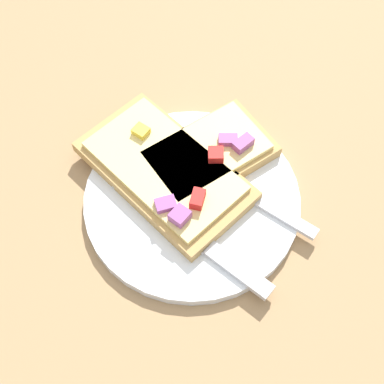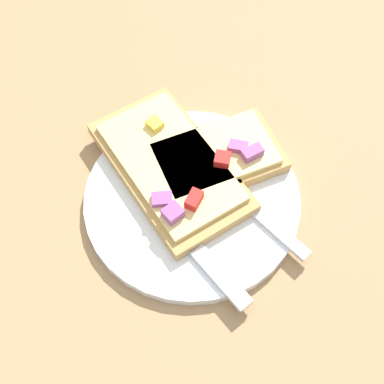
{
  "view_description": "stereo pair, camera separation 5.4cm",
  "coord_description": "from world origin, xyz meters",
  "px_view_note": "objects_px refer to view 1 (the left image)",
  "views": [
    {
      "loc": [
        0.15,
        -0.22,
        0.49
      ],
      "look_at": [
        0.0,
        0.0,
        0.02
      ],
      "focal_mm": 50.0,
      "sensor_mm": 36.0,
      "label": 1
    },
    {
      "loc": [
        0.19,
        -0.19,
        0.49
      ],
      "look_at": [
        0.0,
        0.0,
        0.02
      ],
      "focal_mm": 50.0,
      "sensor_mm": 36.0,
      "label": 2
    }
  ],
  "objects_px": {
    "fork": "(209,171)",
    "knife": "(202,243)",
    "pizza_slice_main": "(165,170)",
    "pizza_slice_corner": "(208,154)",
    "plate": "(192,200)"
  },
  "relations": [
    {
      "from": "fork",
      "to": "knife",
      "type": "relative_size",
      "value": 1.18
    },
    {
      "from": "pizza_slice_main",
      "to": "pizza_slice_corner",
      "type": "relative_size",
      "value": 1.27
    },
    {
      "from": "plate",
      "to": "pizza_slice_main",
      "type": "xyz_separation_m",
      "value": [
        -0.04,
        0.01,
        0.02
      ]
    },
    {
      "from": "plate",
      "to": "pizza_slice_corner",
      "type": "height_order",
      "value": "pizza_slice_corner"
    },
    {
      "from": "fork",
      "to": "pizza_slice_main",
      "type": "distance_m",
      "value": 0.05
    },
    {
      "from": "pizza_slice_corner",
      "to": "knife",
      "type": "bearing_deg",
      "value": 51.96
    },
    {
      "from": "fork",
      "to": "plate",
      "type": "bearing_deg",
      "value": 93.69
    },
    {
      "from": "fork",
      "to": "knife",
      "type": "distance_m",
      "value": 0.08
    },
    {
      "from": "plate",
      "to": "pizza_slice_corner",
      "type": "xyz_separation_m",
      "value": [
        -0.01,
        0.05,
        0.02
      ]
    },
    {
      "from": "knife",
      "to": "pizza_slice_corner",
      "type": "bearing_deg",
      "value": -54.4
    },
    {
      "from": "plate",
      "to": "pizza_slice_main",
      "type": "distance_m",
      "value": 0.04
    },
    {
      "from": "plate",
      "to": "pizza_slice_main",
      "type": "bearing_deg",
      "value": 171.62
    },
    {
      "from": "pizza_slice_main",
      "to": "pizza_slice_corner",
      "type": "distance_m",
      "value": 0.05
    },
    {
      "from": "fork",
      "to": "pizza_slice_main",
      "type": "relative_size",
      "value": 1.15
    },
    {
      "from": "plate",
      "to": "pizza_slice_main",
      "type": "relative_size",
      "value": 1.12
    }
  ]
}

